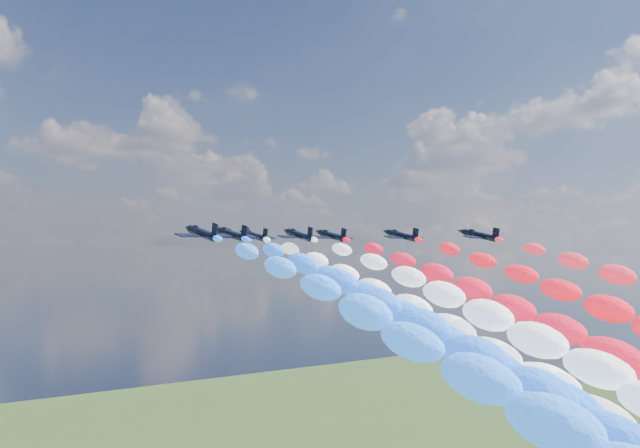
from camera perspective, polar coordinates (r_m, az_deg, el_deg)
jet_0 at (r=116.33m, az=-8.82°, el=-0.68°), size 8.70×11.83×4.53m
trail_0 at (r=71.86m, az=14.34°, el=-14.60°), size 6.90×114.88×40.95m
jet_1 at (r=129.80m, az=-6.68°, el=-0.76°), size 9.15×12.15×4.53m
trail_1 at (r=85.75m, az=13.79°, el=-12.43°), size 6.90×114.88×40.95m
jet_2 at (r=143.59m, az=-6.41°, el=-0.82°), size 8.84×11.93×4.53m
trail_2 at (r=98.79m, az=11.32°, el=-10.96°), size 6.90×114.88×40.95m
jet_3 at (r=143.44m, az=-1.60°, el=-0.83°), size 9.31×12.27×4.53m
trail_3 at (r=102.44m, az=17.97°, el=-10.58°), size 6.90×114.88×40.95m
jet_4 at (r=156.28m, az=-4.95°, el=-0.87°), size 8.83×11.93×4.53m
trail_4 at (r=111.88m, az=11.29°, el=-9.83°), size 6.90×114.88×40.95m
jet_5 at (r=155.82m, az=0.88°, el=-0.87°), size 8.75×11.87×4.53m
trail_5 at (r=116.09m, az=19.10°, el=-9.47°), size 6.90×114.88×40.95m
jet_6 at (r=154.67m, az=6.15°, el=-0.86°), size 8.59×11.75×4.53m
jet_7 at (r=153.84m, az=11.88°, el=-0.84°), size 8.71×11.84×4.53m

